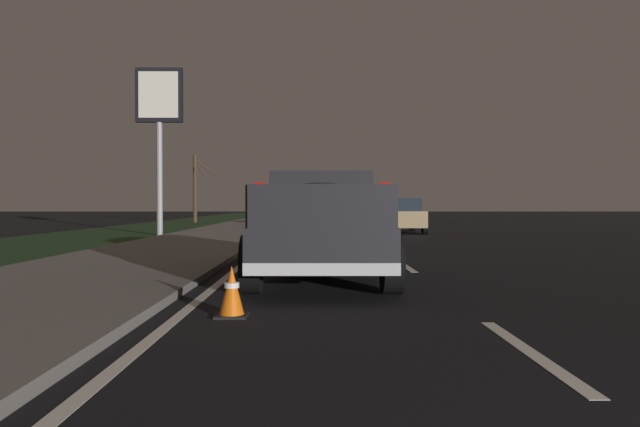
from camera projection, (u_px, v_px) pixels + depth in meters
ground at (353, 230)px, 27.79m from camera, size 144.00×144.00×0.00m
sidewalk_shoulder at (237, 229)px, 27.74m from camera, size 108.00×4.00×0.12m
grass_verge at (136, 230)px, 27.70m from camera, size 108.00×6.00×0.01m
lane_markings at (302, 228)px, 29.98m from camera, size 108.40×3.54×0.01m
pickup_truck at (321, 221)px, 9.88m from camera, size 5.43×2.31×1.87m
sedan_green at (318, 211)px, 38.94m from camera, size 4.42×2.05×1.54m
sedan_tan at (399, 215)px, 25.52m from camera, size 4.40×2.03×1.54m
sedan_white at (320, 213)px, 31.18m from camera, size 4.40×2.02×1.54m
gas_price_sign at (159, 110)px, 22.93m from camera, size 0.27×1.90×6.81m
bare_tree_far at (195, 186)px, 39.27m from camera, size 1.53×2.17×4.74m
traffic_cone_near at (232, 292)px, 6.37m from camera, size 0.36×0.36×0.58m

